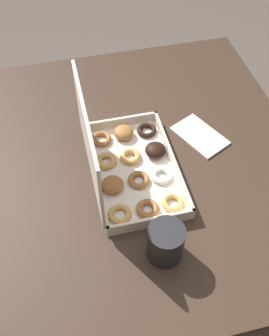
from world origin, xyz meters
name	(u,v)px	position (x,y,z in m)	size (l,w,h in m)	color
ground_plane	(141,266)	(0.00, 0.00, 0.00)	(8.00, 8.00, 0.00)	#564C44
dining_table	(143,178)	(0.00, 0.00, 0.64)	(1.06, 0.94, 0.74)	#38281E
donut_box	(122,161)	(-0.04, 0.07, 0.79)	(0.38, 0.24, 0.27)	white
coffee_mug	(166,242)	(-0.31, 0.03, 0.79)	(0.09, 0.09, 0.10)	#232328
paper_napkin	(200,136)	(0.04, -0.19, 0.74)	(0.19, 0.16, 0.01)	silver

